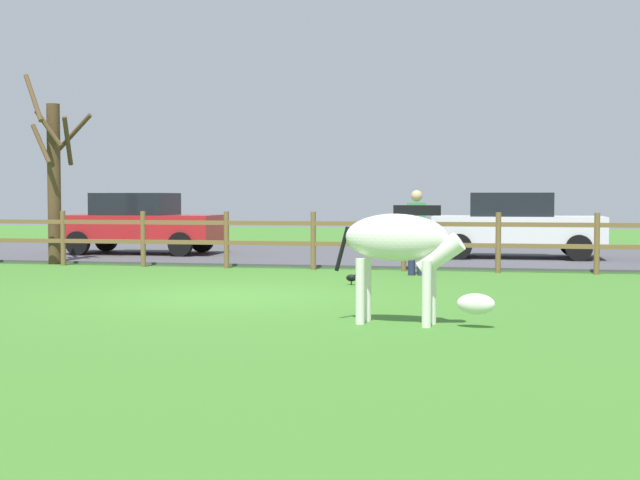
# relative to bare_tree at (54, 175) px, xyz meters

# --- Properties ---
(ground_plane) EXTENTS (60.00, 60.00, 0.00)m
(ground_plane) POSITION_rel_bare_tree_xyz_m (5.76, -5.37, -2.01)
(ground_plane) COLOR #3D7528
(parking_asphalt) EXTENTS (28.00, 7.40, 0.05)m
(parking_asphalt) POSITION_rel_bare_tree_xyz_m (5.76, 3.93, -1.98)
(parking_asphalt) COLOR #47474C
(parking_asphalt) RESTS_ON ground_plane
(paddock_fence) EXTENTS (20.79, 0.11, 1.20)m
(paddock_fence) POSITION_rel_bare_tree_xyz_m (5.10, -0.37, -1.32)
(paddock_fence) COLOR brown
(paddock_fence) RESTS_ON ground_plane
(bare_tree) EXTENTS (1.42, 1.43, 4.26)m
(bare_tree) POSITION_rel_bare_tree_xyz_m (0.00, 0.00, 0.00)
(bare_tree) COLOR #513A23
(bare_tree) RESTS_ON ground_plane
(zebra) EXTENTS (1.93, 0.64, 1.41)m
(zebra) POSITION_rel_bare_tree_xyz_m (8.71, -7.83, -1.08)
(zebra) COLOR white
(zebra) RESTS_ON ground_plane
(crow_on_grass) EXTENTS (0.22, 0.10, 0.20)m
(crow_on_grass) POSITION_rel_bare_tree_xyz_m (7.35, -3.34, -1.88)
(crow_on_grass) COLOR black
(crow_on_grass) RESTS_ON ground_plane
(parked_car_red) EXTENTS (4.03, 1.95, 1.56)m
(parked_car_red) POSITION_rel_bare_tree_xyz_m (0.75, 3.03, -1.17)
(parked_car_red) COLOR red
(parked_car_red) RESTS_ON parking_asphalt
(parked_car_white) EXTENTS (4.02, 1.91, 1.56)m
(parked_car_white) POSITION_rel_bare_tree_xyz_m (10.20, 3.42, -1.17)
(parked_car_white) COLOR white
(parked_car_white) RESTS_ON parking_asphalt
(visitor_near_fence) EXTENTS (0.38, 0.26, 1.64)m
(visitor_near_fence) POSITION_rel_bare_tree_xyz_m (8.25, -1.26, -1.10)
(visitor_near_fence) COLOR #232847
(visitor_near_fence) RESTS_ON ground_plane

